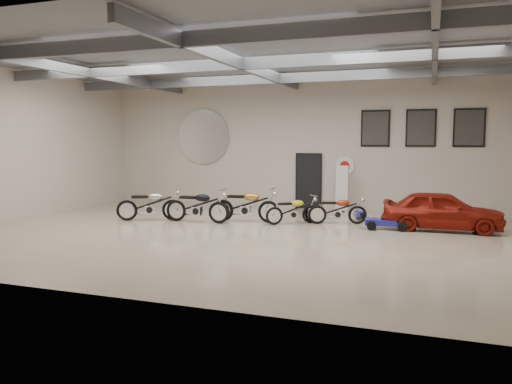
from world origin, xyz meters
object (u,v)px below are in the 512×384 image
(motorcycle_silver, at_px, (150,204))
(motorcycle_yellow, at_px, (293,210))
(banner_stand, at_px, (342,188))
(vintage_car, at_px, (442,210))
(motorcycle_black, at_px, (197,205))
(motorcycle_red, at_px, (337,209))
(motorcycle_gold, at_px, (246,204))
(go_kart, at_px, (391,220))

(motorcycle_silver, height_order, motorcycle_yellow, motorcycle_silver)
(banner_stand, height_order, vintage_car, banner_stand)
(motorcycle_black, bearing_deg, motorcycle_red, 14.25)
(banner_stand, xyz_separation_m, motorcycle_black, (-4.02, -3.99, -0.32))
(motorcycle_yellow, relative_size, motorcycle_red, 0.97)
(motorcycle_gold, bearing_deg, motorcycle_black, -162.35)
(motorcycle_black, bearing_deg, vintage_car, 7.83)
(motorcycle_silver, xyz_separation_m, go_kart, (7.74, 0.94, -0.27))
(motorcycle_silver, xyz_separation_m, motorcycle_black, (1.66, 0.19, 0.01))
(motorcycle_yellow, height_order, motorcycle_red, motorcycle_red)
(motorcycle_black, relative_size, motorcycle_red, 1.19)
(banner_stand, bearing_deg, motorcycle_gold, -113.95)
(motorcycle_silver, bearing_deg, vintage_car, -16.79)
(motorcycle_silver, bearing_deg, motorcycle_red, -12.30)
(motorcycle_black, distance_m, motorcycle_gold, 1.58)
(motorcycle_black, bearing_deg, motorcycle_gold, 21.77)
(motorcycle_silver, distance_m, motorcycle_gold, 3.22)
(go_kart, bearing_deg, motorcycle_gold, 176.50)
(motorcycle_black, relative_size, go_kart, 1.39)
(banner_stand, relative_size, go_kart, 1.13)
(motorcycle_red, height_order, go_kart, motorcycle_red)
(motorcycle_red, xyz_separation_m, vintage_car, (3.12, -0.03, 0.12))
(motorcycle_black, distance_m, go_kart, 6.13)
(motorcycle_gold, bearing_deg, banner_stand, 47.74)
(motorcycle_silver, xyz_separation_m, motorcycle_gold, (3.12, 0.80, 0.02))
(motorcycle_gold, xyz_separation_m, motorcycle_yellow, (1.56, 0.12, -0.12))
(motorcycle_gold, distance_m, go_kart, 4.63)
(motorcycle_yellow, bearing_deg, motorcycle_black, 157.01)
(motorcycle_black, bearing_deg, motorcycle_silver, -174.46)
(banner_stand, bearing_deg, motorcycle_silver, -130.42)
(go_kart, height_order, vintage_car, vintage_car)
(banner_stand, height_order, motorcycle_silver, banner_stand)
(banner_stand, relative_size, vintage_car, 0.51)
(motorcycle_red, bearing_deg, motorcycle_gold, 173.82)
(motorcycle_yellow, height_order, vintage_car, vintage_car)
(motorcycle_gold, relative_size, motorcycle_yellow, 1.26)
(motorcycle_red, bearing_deg, banner_stand, 79.73)
(motorcycle_black, height_order, motorcycle_gold, motorcycle_gold)
(motorcycle_silver, distance_m, motorcycle_yellow, 4.77)
(vintage_car, bearing_deg, go_kart, 105.35)
(motorcycle_silver, bearing_deg, motorcycle_gold, -10.76)
(motorcycle_red, distance_m, go_kart, 1.77)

